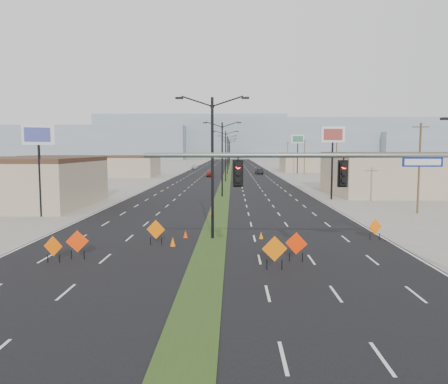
{
  "coord_description": "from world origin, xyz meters",
  "views": [
    {
      "loc": [
        1.45,
        -18.81,
        6.36
      ],
      "look_at": [
        0.78,
        13.73,
        3.2
      ],
      "focal_mm": 35.0,
      "sensor_mm": 36.0,
      "label": 1
    }
  ],
  "objects_px": {
    "streetlight_2": "(226,154)",
    "cone_3": "(211,213)",
    "streetlight_4": "(229,153)",
    "car_left": "(210,174)",
    "construction_sign_4": "(296,244)",
    "streetlight_5": "(229,152)",
    "streetlight_3": "(227,153)",
    "pole_sign_east_far": "(298,142)",
    "streetlight_0": "(212,163)",
    "construction_sign_3": "(275,250)",
    "streetlight_6": "(230,152)",
    "cone_1": "(185,234)",
    "pole_sign_east_near": "(333,140)",
    "cone_2": "(261,235)",
    "signal_mast": "(382,183)",
    "construction_sign_0": "(77,242)",
    "construction_sign_1": "(53,247)",
    "cone_0": "(173,242)",
    "pole_sign_west": "(38,142)",
    "car_mid": "(259,171)",
    "construction_sign_2": "(156,230)",
    "car_far": "(194,167)",
    "streetlight_1": "(222,157)"
  },
  "relations": [
    {
      "from": "streetlight_2",
      "to": "construction_sign_3",
      "type": "xyz_separation_m",
      "value": [
        3.67,
        -64.09,
        -4.34
      ]
    },
    {
      "from": "pole_sign_west",
      "to": "construction_sign_0",
      "type": "bearing_deg",
      "value": -83.57
    },
    {
      "from": "construction_sign_4",
      "to": "car_left",
      "type": "bearing_deg",
      "value": 119.34
    },
    {
      "from": "cone_1",
      "to": "pole_sign_east_far",
      "type": "distance_m",
      "value": 88.74
    },
    {
      "from": "construction_sign_0",
      "to": "construction_sign_4",
      "type": "height_order",
      "value": "construction_sign_0"
    },
    {
      "from": "car_left",
      "to": "cone_3",
      "type": "height_order",
      "value": "car_left"
    },
    {
      "from": "signal_mast",
      "to": "construction_sign_0",
      "type": "relative_size",
      "value": 9.52
    },
    {
      "from": "construction_sign_3",
      "to": "pole_sign_east_near",
      "type": "bearing_deg",
      "value": 66.02
    },
    {
      "from": "cone_0",
      "to": "streetlight_6",
      "type": "bearing_deg",
      "value": 89.16
    },
    {
      "from": "streetlight_3",
      "to": "streetlight_4",
      "type": "height_order",
      "value": "same"
    },
    {
      "from": "pole_sign_east_far",
      "to": "cone_0",
      "type": "bearing_deg",
      "value": -90.49
    },
    {
      "from": "construction_sign_4",
      "to": "pole_sign_west",
      "type": "xyz_separation_m",
      "value": [
        -21.9,
        16.43,
        6.06
      ]
    },
    {
      "from": "streetlight_2",
      "to": "cone_3",
      "type": "relative_size",
      "value": 18.1
    },
    {
      "from": "construction_sign_2",
      "to": "cone_2",
      "type": "distance_m",
      "value": 7.51
    },
    {
      "from": "construction_sign_2",
      "to": "construction_sign_4",
      "type": "bearing_deg",
      "value": -15.62
    },
    {
      "from": "cone_1",
      "to": "pole_sign_east_near",
      "type": "xyz_separation_m",
      "value": [
        16.13,
        25.2,
        7.29
      ]
    },
    {
      "from": "construction_sign_1",
      "to": "pole_sign_east_near",
      "type": "bearing_deg",
      "value": 65.34
    },
    {
      "from": "car_left",
      "to": "construction_sign_1",
      "type": "xyz_separation_m",
      "value": [
        -4.66,
        -78.84,
        0.17
      ]
    },
    {
      "from": "streetlight_0",
      "to": "cone_2",
      "type": "xyz_separation_m",
      "value": [
        3.47,
        -0.07,
        -5.15
      ]
    },
    {
      "from": "pole_sign_west",
      "to": "construction_sign_2",
      "type": "bearing_deg",
      "value": -66.44
    },
    {
      "from": "streetlight_6",
      "to": "cone_3",
      "type": "relative_size",
      "value": 18.1
    },
    {
      "from": "construction_sign_2",
      "to": "cone_1",
      "type": "bearing_deg",
      "value": 64.28
    },
    {
      "from": "streetlight_5",
      "to": "construction_sign_4",
      "type": "bearing_deg",
      "value": -88.02
    },
    {
      "from": "construction_sign_1",
      "to": "pole_sign_west",
      "type": "bearing_deg",
      "value": 126.31
    },
    {
      "from": "construction_sign_3",
      "to": "construction_sign_4",
      "type": "bearing_deg",
      "value": 44.44
    },
    {
      "from": "signal_mast",
      "to": "construction_sign_1",
      "type": "distance_m",
      "value": 17.9
    },
    {
      "from": "construction_sign_0",
      "to": "pole_sign_west",
      "type": "bearing_deg",
      "value": 108.14
    },
    {
      "from": "streetlight_2",
      "to": "construction_sign_0",
      "type": "xyz_separation_m",
      "value": [
        -7.56,
        -62.12,
        -4.41
      ]
    },
    {
      "from": "streetlight_1",
      "to": "pole_sign_east_near",
      "type": "distance_m",
      "value": 14.57
    },
    {
      "from": "cone_1",
      "to": "pole_sign_east_far",
      "type": "bearing_deg",
      "value": 76.51
    },
    {
      "from": "streetlight_3",
      "to": "pole_sign_east_near",
      "type": "height_order",
      "value": "streetlight_3"
    },
    {
      "from": "streetlight_6",
      "to": "cone_1",
      "type": "relative_size",
      "value": 17.57
    },
    {
      "from": "construction_sign_3",
      "to": "cone_0",
      "type": "xyz_separation_m",
      "value": [
        -6.17,
        5.48,
        -0.76
      ]
    },
    {
      "from": "construction_sign_3",
      "to": "cone_2",
      "type": "relative_size",
      "value": 3.45
    },
    {
      "from": "cone_1",
      "to": "pole_sign_west",
      "type": "bearing_deg",
      "value": 146.41
    },
    {
      "from": "cone_3",
      "to": "construction_sign_4",
      "type": "bearing_deg",
      "value": -71.92
    },
    {
      "from": "cone_1",
      "to": "streetlight_5",
      "type": "bearing_deg",
      "value": 89.19
    },
    {
      "from": "streetlight_0",
      "to": "construction_sign_3",
      "type": "xyz_separation_m",
      "value": [
        3.67,
        -8.09,
        -4.34
      ]
    },
    {
      "from": "car_left",
      "to": "car_mid",
      "type": "xyz_separation_m",
      "value": [
        12.31,
        11.3,
        0.0
      ]
    },
    {
      "from": "streetlight_4",
      "to": "car_left",
      "type": "xyz_separation_m",
      "value": [
        -3.98,
        -40.1,
        -4.69
      ]
    },
    {
      "from": "streetlight_2",
      "to": "cone_1",
      "type": "height_order",
      "value": "streetlight_2"
    },
    {
      "from": "streetlight_5",
      "to": "pole_sign_east_far",
      "type": "height_order",
      "value": "pole_sign_east_far"
    },
    {
      "from": "car_far",
      "to": "cone_3",
      "type": "distance_m",
      "value": 101.62
    },
    {
      "from": "cone_2",
      "to": "pole_sign_west",
      "type": "relative_size",
      "value": 0.06
    },
    {
      "from": "streetlight_4",
      "to": "streetlight_2",
      "type": "bearing_deg",
      "value": -90.0
    },
    {
      "from": "cone_2",
      "to": "car_far",
      "type": "bearing_deg",
      "value": 97.47
    },
    {
      "from": "streetlight_3",
      "to": "construction_sign_1",
      "type": "height_order",
      "value": "streetlight_3"
    },
    {
      "from": "streetlight_3",
      "to": "construction_sign_1",
      "type": "distance_m",
      "value": 91.46
    },
    {
      "from": "streetlight_5",
      "to": "construction_sign_4",
      "type": "xyz_separation_m",
      "value": [
        5.06,
        -146.38,
        -4.42
      ]
    },
    {
      "from": "cone_3",
      "to": "streetlight_0",
      "type": "bearing_deg",
      "value": -86.72
    }
  ]
}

